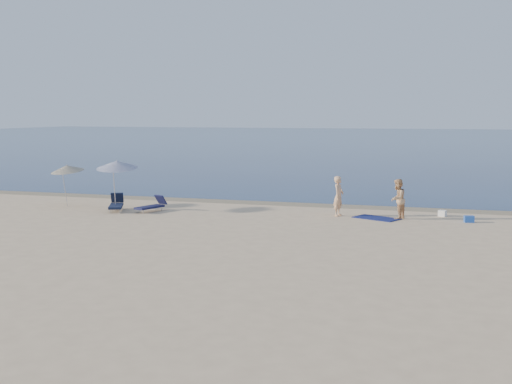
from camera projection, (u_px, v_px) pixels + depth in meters
ground at (158, 325)px, 14.30m from camera, size 160.00×160.00×0.00m
sea at (409, 140)px, 109.45m from camera, size 240.00×160.00×0.01m
wet_sand_strip at (321, 205)px, 32.76m from camera, size 240.00×1.60×0.00m
person_left at (339, 196)px, 29.27m from camera, size 0.54×0.73×1.83m
person_right at (398, 199)px, 28.42m from camera, size 0.91×1.04×1.79m
beach_towel at (377, 218)px, 28.67m from camera, size 2.23×1.81×0.03m
white_bag at (442, 213)px, 29.24m from camera, size 0.40×0.38×0.28m
blue_cooler at (469, 219)px, 27.63m from camera, size 0.45×0.36×0.29m
umbrella_near at (117, 165)px, 30.86m from camera, size 2.38×2.40×2.57m
umbrella_far at (67, 168)px, 32.28m from camera, size 2.10×2.12×2.23m
lounger_left at (116, 205)px, 30.95m from camera, size 1.29×1.91×0.81m
lounger_right at (152, 206)px, 30.70m from camera, size 1.10×1.77×0.74m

